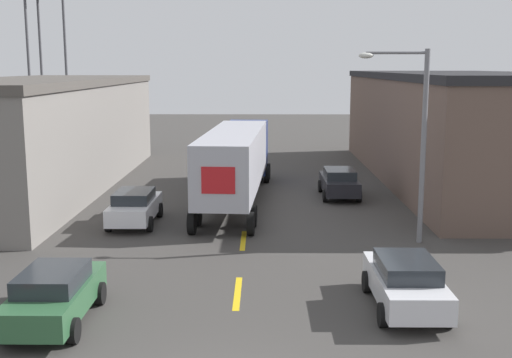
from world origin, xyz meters
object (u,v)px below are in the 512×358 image
(parked_car_left_near, at_px, (55,294))
(parked_car_left_far, at_px, (135,206))
(parked_car_right_far, at_px, (339,182))
(parked_car_right_near, at_px, (405,282))
(street_lamp, at_px, (415,131))
(semi_truck, at_px, (237,157))

(parked_car_left_near, bearing_deg, parked_car_left_far, 90.00)
(parked_car_left_far, height_order, parked_car_right_far, same)
(parked_car_right_far, xyz_separation_m, parked_car_left_near, (-9.58, -16.88, 0.00))
(parked_car_right_near, xyz_separation_m, parked_car_right_far, (0.00, 15.78, 0.00))
(parked_car_left_far, xyz_separation_m, parked_car_right_far, (9.58, 6.00, 0.00))
(parked_car_right_near, xyz_separation_m, parked_car_left_near, (-9.58, -1.10, 0.00))
(parked_car_left_far, distance_m, street_lamp, 12.21)
(semi_truck, height_order, street_lamp, street_lamp)
(parked_car_right_far, height_order, street_lamp, street_lamp)
(parked_car_right_far, relative_size, parked_car_left_near, 1.00)
(semi_truck, xyz_separation_m, parked_car_right_near, (5.30, -14.75, -1.49))
(semi_truck, xyz_separation_m, parked_car_right_far, (5.30, 1.03, -1.49))
(parked_car_right_near, height_order, street_lamp, street_lamp)
(parked_car_left_near, xyz_separation_m, street_lamp, (11.34, 8.09, 3.57))
(street_lamp, bearing_deg, parked_car_right_near, -104.17)
(parked_car_left_far, distance_m, parked_car_left_near, 10.88)
(parked_car_left_far, xyz_separation_m, parked_car_left_near, (0.00, -10.88, 0.00))
(parked_car_right_near, bearing_deg, street_lamp, 75.83)
(parked_car_left_far, xyz_separation_m, parked_car_right_near, (9.58, -9.78, 0.00))
(semi_truck, xyz_separation_m, parked_car_left_near, (-4.28, -15.85, -1.49))
(parked_car_right_near, bearing_deg, parked_car_right_far, 90.00)
(parked_car_left_far, bearing_deg, street_lamp, -13.80)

